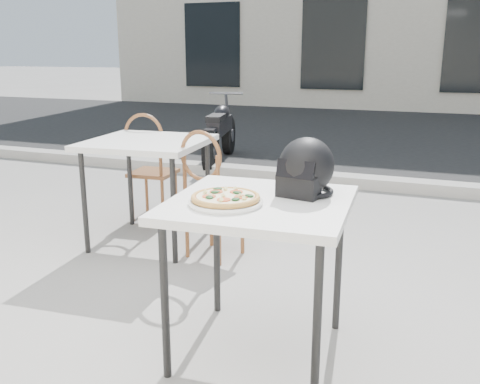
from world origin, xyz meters
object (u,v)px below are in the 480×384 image
(pizza, at_px, (226,197))
(cafe_chair_side, at_px, (149,161))
(cafe_table_main, at_px, (260,214))
(motorcycle, at_px, (220,133))
(cafe_chair_main, at_px, (209,188))
(plate, at_px, (226,202))
(cafe_table_side, at_px, (148,149))
(helmet, at_px, (306,169))

(pizza, bearing_deg, cafe_chair_side, 128.97)
(cafe_table_main, distance_m, motorcycle, 4.66)
(cafe_chair_main, distance_m, motorcycle, 3.41)
(cafe_chair_main, relative_size, motorcycle, 0.53)
(plate, relative_size, pizza, 0.96)
(cafe_chair_side, bearing_deg, cafe_table_side, 115.00)
(plate, bearing_deg, motorcycle, 113.41)
(cafe_chair_side, height_order, motorcycle, cafe_chair_side)
(cafe_table_side, bearing_deg, helmet, -34.49)
(plate, distance_m, helmet, 0.43)
(cafe_table_main, xyz_separation_m, plate, (-0.12, -0.13, 0.08))
(cafe_table_main, bearing_deg, cafe_chair_main, 125.13)
(pizza, relative_size, cafe_chair_main, 0.40)
(helmet, distance_m, motorcycle, 4.60)
(pizza, height_order, cafe_chair_main, cafe_chair_main)
(cafe_table_side, xyz_separation_m, cafe_chair_side, (-0.29, 0.50, -0.20))
(cafe_table_side, bearing_deg, cafe_chair_main, -14.65)
(plate, height_order, cafe_chair_side, cafe_chair_side)
(plate, distance_m, cafe_table_side, 1.76)
(cafe_chair_main, distance_m, cafe_chair_side, 1.07)
(cafe_chair_side, xyz_separation_m, motorcycle, (-0.41, 2.52, -0.13))
(cafe_chair_main, relative_size, cafe_table_side, 1.03)
(cafe_chair_main, bearing_deg, cafe_table_side, -1.41)
(plate, distance_m, motorcycle, 4.74)
(cafe_chair_main, xyz_separation_m, cafe_table_side, (-0.56, 0.15, 0.21))
(cafe_table_side, xyz_separation_m, motorcycle, (-0.70, 3.02, -0.34))
(cafe_table_side, bearing_deg, plate, -48.09)
(plate, xyz_separation_m, cafe_chair_side, (-1.46, 1.81, -0.26))
(helmet, xyz_separation_m, cafe_chair_side, (-1.75, 1.50, -0.37))
(cafe_table_main, xyz_separation_m, cafe_chair_side, (-1.58, 1.68, -0.18))
(pizza, xyz_separation_m, helmet, (0.29, 0.31, 0.09))
(pizza, bearing_deg, cafe_table_side, 131.92)
(cafe_table_side, height_order, cafe_chair_side, cafe_chair_side)
(plate, xyz_separation_m, pizza, (0.00, 0.00, 0.02))
(cafe_table_side, distance_m, motorcycle, 3.12)
(pizza, height_order, motorcycle, motorcycle)
(cafe_chair_main, bearing_deg, helmet, 149.56)
(plate, relative_size, motorcycle, 0.20)
(motorcycle, bearing_deg, plate, -78.75)
(cafe_table_side, bearing_deg, cafe_table_main, -42.46)
(pizza, distance_m, motorcycle, 4.74)
(pizza, relative_size, cafe_chair_side, 0.39)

